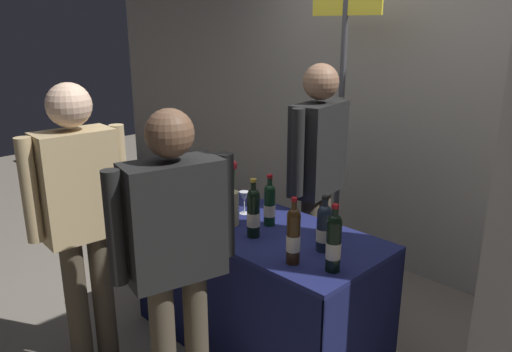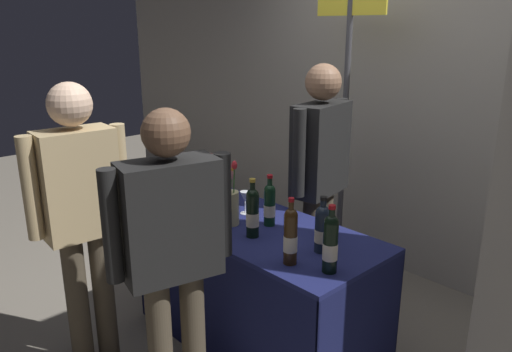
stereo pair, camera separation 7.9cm
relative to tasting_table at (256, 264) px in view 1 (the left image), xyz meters
The scene contains 17 objects.
ground_plane 0.54m from the tasting_table, ahead, with size 12.00×12.00×0.00m, color gray.
back_partition 1.78m from the tasting_table, 90.00° to the left, with size 7.65×0.12×2.66m, color #9E998E.
tasting_table is the anchor object (origin of this frame).
featured_wine_bottle 0.70m from the tasting_table, 168.97° to the left, with size 0.07×0.07×0.31m.
display_bottle_0 0.43m from the tasting_table, 50.06° to the right, with size 0.07×0.07×0.33m.
display_bottle_1 0.39m from the tasting_table, 49.60° to the left, with size 0.07×0.07×0.31m.
display_bottle_2 0.62m from the tasting_table, ahead, with size 0.08×0.08×0.30m.
display_bottle_3 0.78m from the tasting_table, 11.94° to the right, with size 0.07×0.07×0.33m.
display_bottle_4 0.65m from the tasting_table, 24.30° to the right, with size 0.07×0.07×0.34m.
wine_glass_near_vendor 0.54m from the tasting_table, 23.56° to the left, with size 0.07×0.07×0.14m.
wine_glass_mid 0.43m from the tasting_table, 102.75° to the right, with size 0.07×0.07×0.14m.
wine_glass_near_taster 0.41m from the tasting_table, 156.32° to the left, with size 0.06×0.06×0.14m.
flower_vase 0.41m from the tasting_table, 140.28° to the right, with size 0.11×0.11×0.39m.
vendor_presenter 0.79m from the tasting_table, 94.11° to the left, with size 0.29×0.61×1.69m.
taster_foreground_right 1.05m from the tasting_table, 121.57° to the right, with size 0.24×0.56×1.65m.
taster_foreground_left 0.81m from the tasting_table, 76.75° to the right, with size 0.31×0.60×1.58m.
booth_signpost 1.43m from the tasting_table, 102.20° to the left, with size 0.58×0.04×2.19m.
Camera 1 is at (1.89, -1.89, 1.91)m, focal length 34.68 mm.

